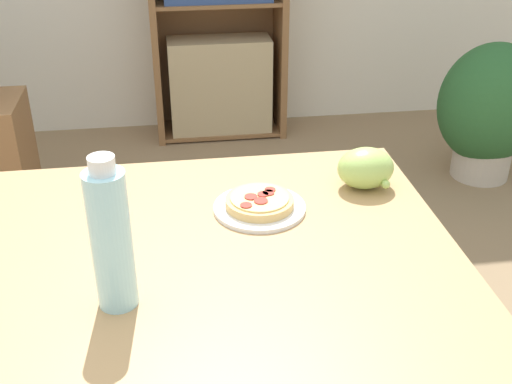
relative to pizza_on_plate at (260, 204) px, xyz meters
The scene contains 6 objects.
dining_table 0.31m from the pizza_on_plate, 145.09° to the right, with size 1.26×0.90×0.77m.
pizza_on_plate is the anchor object (origin of this frame).
grape_bunch 0.28m from the pizza_on_plate, 15.60° to the left, with size 0.14×0.11×0.10m.
drink_bottle 0.44m from the pizza_on_plate, 135.88° to the right, with size 0.07×0.07×0.30m.
bookshelf 2.25m from the pizza_on_plate, 87.26° to the left, with size 0.73×0.31×1.52m.
potted_plant_floor 2.08m from the pizza_on_plate, 47.58° to the left, with size 0.52×0.45×0.69m.
Camera 1 is at (0.15, -1.07, 1.51)m, focal length 45.00 mm.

